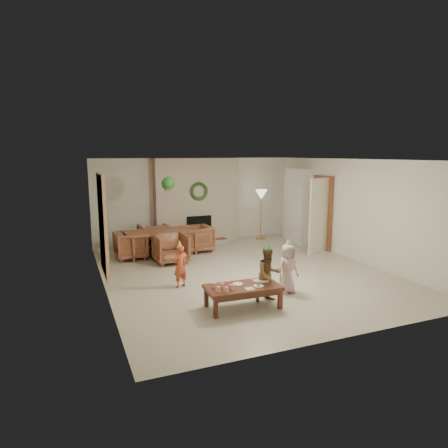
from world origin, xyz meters
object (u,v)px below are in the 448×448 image
child_red (180,266)px  child_pink (287,269)px  dining_chair_far (153,236)px  coffee_table_top (243,287)px  dining_table (161,243)px  child_plaid (269,274)px  dining_chair_near (171,249)px  dining_chair_left (131,245)px  dining_chair_right (197,239)px

child_red → child_pink: size_ratio=0.90×
dining_chair_far → coffee_table_top: 4.88m
dining_table → coffee_table_top: (0.47, -4.06, 0.05)m
child_red → child_pink: (1.81, -1.07, 0.04)m
dining_table → child_red: (-0.24, -2.62, 0.11)m
dining_chair_far → coffee_table_top: size_ratio=0.60×
child_plaid → child_red: bearing=133.1°
dining_table → child_red: bearing=-98.4°
dining_chair_far → coffee_table_top: (0.51, -4.86, 0.01)m
dining_chair_near → coffee_table_top: bearing=-85.8°
coffee_table_top → child_plaid: 0.59m
dining_chair_near → dining_chair_left: (-0.84, 0.75, 0.00)m
child_plaid → dining_chair_right: bearing=89.9°
dining_chair_right → child_pink: 3.79m
coffee_table_top → dining_chair_near: bearing=100.0°
dining_chair_far → dining_chair_near: bearing=90.0°
child_plaid → dining_chair_left: bearing=114.4°
dining_chair_right → child_red: size_ratio=0.90×
child_red → child_pink: 2.11m
coffee_table_top → child_pink: (1.11, 0.38, 0.11)m
dining_chair_far → coffee_table_top: bearing=92.8°
child_plaid → child_pink: 0.60m
dining_chair_right → coffee_table_top: bearing=-10.5°
child_pink → dining_chair_far: bearing=99.9°
child_pink → coffee_table_top: bearing=-171.2°
dining_chair_near → dining_chair_right: size_ratio=1.00×
dining_chair_left → child_red: size_ratio=0.90×
dining_chair_left → coffee_table_top: (1.26, -4.02, 0.01)m
dining_table → child_red: 2.63m
dining_table → child_plaid: bearing=-78.6°
dining_chair_near → child_plaid: bearing=-75.8°
dining_table → dining_chair_near: (0.04, -0.79, 0.03)m
dining_chair_left → coffee_table_top: bearing=-165.8°
dining_table → child_plaid: (1.03, -3.94, 0.18)m
child_pink → dining_chair_left: bearing=113.1°
dining_chair_far → dining_chair_right: bearing=141.3°
dining_chair_left → child_pink: size_ratio=0.82×
coffee_table_top → child_red: child_red is taller
dining_chair_left → child_pink: child_pink is taller
dining_chair_right → child_plaid: (0.04, -4.00, 0.15)m
dining_chair_near → child_plaid: child_plaid is taller
dining_chair_far → dining_table: bearing=90.0°
coffee_table_top → dining_chair_right: bearing=85.3°
dining_chair_right → child_plaid: size_ratio=0.78×
dining_chair_left → coffee_table_top: dining_chair_left is taller
child_red → child_pink: bearing=127.8°
dining_table → dining_chair_left: dining_chair_left is taller
dining_chair_far → child_pink: 4.77m
dining_table → child_pink: (1.57, -3.69, 0.15)m
dining_table → dining_chair_far: dining_chair_far is taller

